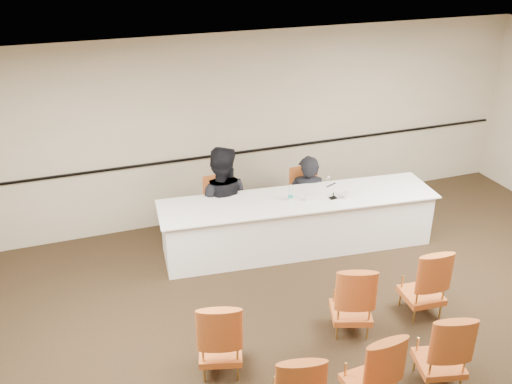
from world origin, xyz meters
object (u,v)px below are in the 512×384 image
(microphone, at_px, (334,189))
(aud_chair_front_left, at_px, (220,335))
(panel_table, at_px, (298,223))
(drinking_glass, at_px, (307,197))
(water_bottle, at_px, (291,192))
(aud_chair_front_right, at_px, (424,280))
(coffee_cup, at_px, (347,194))
(aud_chair_back_mid, at_px, (371,368))
(aud_chair_front_mid, at_px, (352,297))
(panelist_second_chair, at_px, (221,209))
(aud_chair_back_right, at_px, (442,346))
(panelist_main_chair, at_px, (307,200))
(panelist_second, at_px, (221,206))
(panelist_main, at_px, (306,206))

(microphone, xyz_separation_m, aud_chair_front_left, (-2.30, -1.92, -0.50))
(panel_table, height_order, drinking_glass, drinking_glass)
(water_bottle, distance_m, aud_chair_front_right, 2.24)
(coffee_cup, height_order, aud_chair_back_mid, coffee_cup)
(coffee_cup, xyz_separation_m, aud_chair_front_mid, (-0.83, -1.74, -0.41))
(panelist_second_chair, bearing_deg, aud_chair_front_mid, -67.46)
(drinking_glass, bearing_deg, aud_chair_front_mid, -97.94)
(microphone, xyz_separation_m, aud_chair_front_mid, (-0.64, -1.80, -0.50))
(aud_chair_front_left, bearing_deg, drinking_glass, 62.22)
(aud_chair_back_right, bearing_deg, panelist_main_chair, 102.36)
(water_bottle, bearing_deg, drinking_glass, -24.69)
(microphone, relative_size, aud_chair_back_right, 0.32)
(microphone, relative_size, aud_chair_front_right, 0.32)
(aud_chair_back_mid, bearing_deg, aud_chair_front_mid, 66.79)
(aud_chair_front_mid, bearing_deg, coffee_cup, 83.78)
(aud_chair_front_left, relative_size, aud_chair_front_mid, 1.00)
(panelist_second_chair, bearing_deg, panelist_main_chair, -0.00)
(panelist_second_chair, distance_m, aud_chair_back_right, 3.96)
(water_bottle, bearing_deg, aud_chair_back_right, -82.06)
(panelist_second_chair, bearing_deg, aud_chair_front_left, -101.20)
(microphone, relative_size, drinking_glass, 3.07)
(panelist_second, distance_m, aud_chair_back_right, 3.96)
(aud_chair_front_right, bearing_deg, microphone, 106.08)
(panel_table, distance_m, aud_chair_front_mid, 1.99)
(panelist_main_chair, relative_size, microphone, 3.09)
(panel_table, bearing_deg, water_bottle, -175.14)
(panel_table, distance_m, drinking_glass, 0.48)
(panel_table, bearing_deg, aud_chair_back_mid, -94.58)
(panel_table, relative_size, panelist_main, 2.36)
(aud_chair_front_mid, bearing_deg, panel_table, 104.14)
(water_bottle, distance_m, drinking_glass, 0.25)
(panel_table, distance_m, aud_chair_front_right, 2.13)
(microphone, relative_size, aud_chair_front_left, 0.32)
(panelist_second, distance_m, water_bottle, 1.17)
(panel_table, distance_m, water_bottle, 0.54)
(panelist_second, bearing_deg, panelist_second_chair, -157.88)
(water_bottle, distance_m, coffee_cup, 0.82)
(panelist_main, height_order, coffee_cup, panelist_main)
(panelist_second, height_order, aud_chair_back_mid, panelist_second)
(aud_chair_back_right, bearing_deg, microphone, 100.49)
(aud_chair_front_right, height_order, aud_chair_back_right, same)
(panelist_second_chair, distance_m, drinking_glass, 1.39)
(panelist_main_chair, bearing_deg, panel_table, -119.25)
(aud_chair_front_mid, bearing_deg, aud_chair_front_left, -156.61)
(panelist_second, bearing_deg, panelist_main, -163.57)
(aud_chair_front_mid, bearing_deg, panelist_main_chair, 96.66)
(aud_chair_front_left, bearing_deg, panel_table, 64.91)
(panelist_second_chair, relative_size, aud_chair_front_left, 1.00)
(panelist_main_chair, distance_m, aud_chair_front_left, 3.46)
(panelist_main, distance_m, panelist_second, 1.39)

